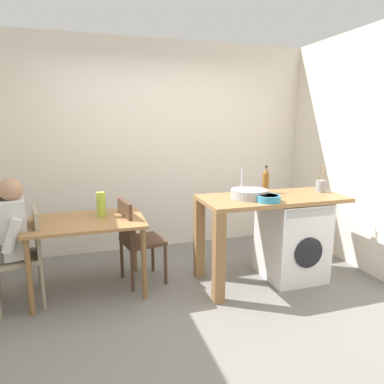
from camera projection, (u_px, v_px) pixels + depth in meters
The scene contains 15 objects.
ground_plane at pixel (194, 308), 3.16m from camera, with size 5.46×5.46×0.00m, color slate.
wall_back at pixel (154, 147), 4.53m from camera, with size 4.60×0.10×2.70m, color silver.
dining_table at pixel (87, 229), 3.38m from camera, with size 1.10×0.76×0.74m.
chair_person_seat at pixel (26, 252), 3.16m from camera, with size 0.46×0.46×0.90m.
chair_opposite at pixel (136, 237), 3.57m from camera, with size 0.47×0.47×0.90m.
seated_person at pixel (4, 237), 3.06m from camera, with size 0.53×0.53×1.20m.
kitchen_counter at pixel (253, 213), 3.53m from camera, with size 1.50×0.68×0.92m.
washing_machine at pixel (292, 239), 3.73m from camera, with size 0.60×0.61×0.86m.
sink_basin at pixel (249, 194), 3.48m from camera, with size 0.38×0.38×0.09m, color #9EA0A5.
tap at pixel (242, 182), 3.63m from camera, with size 0.02×0.02×0.28m, color #B2B2B7.
bottle_tall_green at pixel (266, 181), 3.72m from camera, with size 0.07×0.07×0.30m.
mixing_bowl at pixel (268, 198), 3.32m from camera, with size 0.24×0.24×0.06m.
utensil_crock at pixel (321, 186), 3.78m from camera, with size 0.11×0.11×0.30m.
vase at pixel (101, 204), 3.47m from camera, with size 0.09×0.09×0.25m, color #A8C63D.
scissors at pixel (273, 198), 3.45m from camera, with size 0.15×0.06×0.01m.
Camera 1 is at (-0.86, -2.75, 1.68)m, focal length 32.18 mm.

